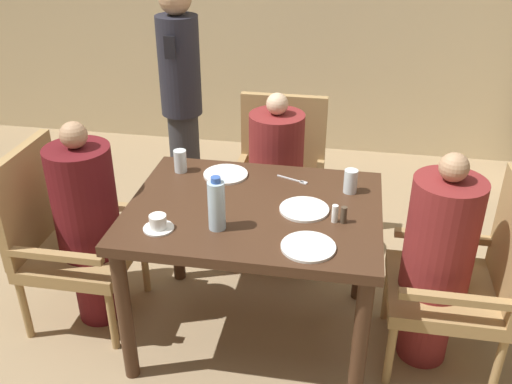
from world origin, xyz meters
TOP-DOWN VIEW (x-y plane):
  - ground_plane at (0.00, 0.00)m, footprint 16.00×16.00m
  - dining_table at (0.00, 0.00)m, footprint 1.18×0.91m
  - chair_left_side at (-1.01, 0.00)m, footprint 0.54×0.54m
  - diner_in_left_chair at (-0.86, 0.00)m, footprint 0.32×0.32m
  - chair_far_side at (0.00, 0.88)m, footprint 0.54×0.54m
  - diner_in_far_chair at (-0.00, 0.72)m, footprint 0.32×0.32m
  - chair_right_side at (1.01, 0.00)m, footprint 0.54×0.54m
  - diner_in_right_chair at (0.86, 0.00)m, footprint 0.32×0.32m
  - standing_host at (-0.71, 1.19)m, footprint 0.27×0.31m
  - plate_main_left at (0.28, -0.30)m, footprint 0.23×0.23m
  - plate_main_right at (-0.20, 0.29)m, footprint 0.23×0.23m
  - plate_dessert_center at (0.23, 0.00)m, footprint 0.23×0.23m
  - teacup_with_saucer at (-0.38, -0.27)m, footprint 0.13×0.13m
  - water_bottle at (-0.12, -0.22)m, footprint 0.08×0.08m
  - glass_tall_near at (0.44, 0.22)m, footprint 0.07×0.07m
  - glass_tall_mid at (-0.44, 0.29)m, footprint 0.07×0.07m
  - salt_shaker at (0.38, -0.08)m, footprint 0.03×0.03m
  - pepper_shaker at (0.42, -0.08)m, footprint 0.03×0.03m
  - fork_beside_plate at (0.16, 0.29)m, footprint 0.17×0.08m

SIDE VIEW (x-z plane):
  - ground_plane at x=0.00m, z-range 0.00..0.00m
  - chair_left_side at x=-1.01m, z-range 0.02..0.98m
  - chair_far_side at x=0.00m, z-range 0.02..0.98m
  - chair_right_side at x=1.01m, z-range 0.02..0.98m
  - diner_in_far_chair at x=0.00m, z-range 0.01..1.10m
  - diner_in_right_chair at x=0.86m, z-range 0.01..1.12m
  - diner_in_left_chair at x=-0.86m, z-range 0.01..1.15m
  - dining_table at x=0.00m, z-range 0.28..1.05m
  - fork_beside_plate at x=0.16m, z-range 0.77..0.78m
  - plate_main_left at x=0.28m, z-range 0.77..0.78m
  - plate_main_right at x=-0.20m, z-range 0.77..0.78m
  - plate_dessert_center at x=0.23m, z-range 0.77..0.78m
  - teacup_with_saucer at x=-0.38m, z-range 0.77..0.83m
  - pepper_shaker at x=0.42m, z-range 0.77..0.85m
  - salt_shaker at x=0.38m, z-range 0.77..0.86m
  - glass_tall_near at x=0.44m, z-range 0.77..0.89m
  - glass_tall_mid at x=-0.44m, z-range 0.77..0.89m
  - standing_host at x=-0.71m, z-range 0.06..1.65m
  - water_bottle at x=-0.12m, z-range 0.76..1.01m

